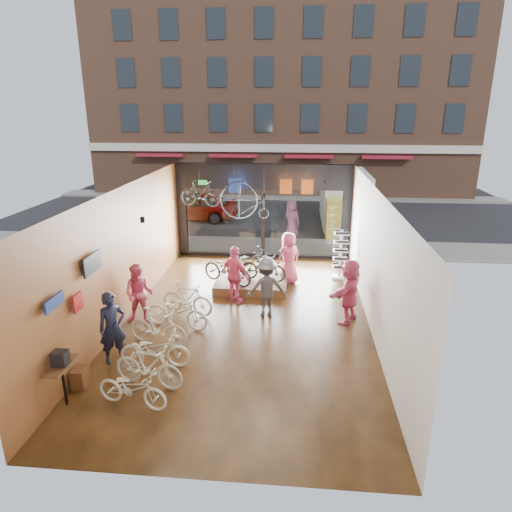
# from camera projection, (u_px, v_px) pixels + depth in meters

# --- Properties ---
(ground_plane) EXTENTS (7.00, 12.00, 0.04)m
(ground_plane) POSITION_uv_depth(u_px,v_px,m) (247.00, 321.00, 13.25)
(ground_plane) COLOR black
(ground_plane) RESTS_ON ground
(ceiling) EXTENTS (7.00, 12.00, 0.04)m
(ceiling) POSITION_uv_depth(u_px,v_px,m) (246.00, 189.00, 12.05)
(ceiling) COLOR black
(ceiling) RESTS_ON ground
(wall_left) EXTENTS (0.04, 12.00, 3.80)m
(wall_left) POSITION_uv_depth(u_px,v_px,m) (123.00, 255.00, 12.96)
(wall_left) COLOR brown
(wall_left) RESTS_ON ground
(wall_right) EXTENTS (0.04, 12.00, 3.80)m
(wall_right) POSITION_uv_depth(u_px,v_px,m) (375.00, 262.00, 12.33)
(wall_right) COLOR beige
(wall_right) RESTS_ON ground
(wall_back) EXTENTS (7.00, 0.04, 3.80)m
(wall_back) POSITION_uv_depth(u_px,v_px,m) (201.00, 382.00, 6.95)
(wall_back) COLOR beige
(wall_back) RESTS_ON ground
(storefront) EXTENTS (7.00, 0.26, 3.80)m
(storefront) POSITION_uv_depth(u_px,v_px,m) (263.00, 211.00, 18.32)
(storefront) COLOR black
(storefront) RESTS_ON ground
(exit_sign) EXTENTS (0.35, 0.06, 0.18)m
(exit_sign) POSITION_uv_depth(u_px,v_px,m) (203.00, 182.00, 18.07)
(exit_sign) COLOR #198C26
(exit_sign) RESTS_ON storefront
(street_road) EXTENTS (30.00, 18.00, 0.02)m
(street_road) POSITION_uv_depth(u_px,v_px,m) (275.00, 210.00, 27.43)
(street_road) COLOR black
(street_road) RESTS_ON ground
(sidewalk_near) EXTENTS (30.00, 2.40, 0.12)m
(sidewalk_near) POSITION_uv_depth(u_px,v_px,m) (265.00, 246.00, 20.03)
(sidewalk_near) COLOR slate
(sidewalk_near) RESTS_ON ground
(sidewalk_far) EXTENTS (30.00, 2.00, 0.12)m
(sidewalk_far) POSITION_uv_depth(u_px,v_px,m) (278.00, 196.00, 31.20)
(sidewalk_far) COLOR slate
(sidewalk_far) RESTS_ON ground
(opposite_building) EXTENTS (26.00, 5.00, 14.00)m
(opposite_building) POSITION_uv_depth(u_px,v_px,m) (281.00, 90.00, 31.40)
(opposite_building) COLOR brown
(opposite_building) RESTS_ON ground
(street_car) EXTENTS (4.61, 1.85, 1.57)m
(street_car) POSITION_uv_depth(u_px,v_px,m) (195.00, 206.00, 24.72)
(street_car) COLOR gray
(street_car) RESTS_ON street_road
(box_truck) EXTENTS (2.28, 6.85, 2.70)m
(box_truck) POSITION_uv_depth(u_px,v_px,m) (346.00, 202.00, 22.89)
(box_truck) COLOR silver
(box_truck) RESTS_ON street_road
(floor_bike_0) EXTENTS (1.64, 0.85, 0.82)m
(floor_bike_0) POSITION_uv_depth(u_px,v_px,m) (132.00, 388.00, 9.33)
(floor_bike_0) COLOR beige
(floor_bike_0) RESTS_ON ground_plane
(floor_bike_1) EXTENTS (1.73, 0.82, 1.00)m
(floor_bike_1) POSITION_uv_depth(u_px,v_px,m) (148.00, 366.00, 9.97)
(floor_bike_1) COLOR beige
(floor_bike_1) RESTS_ON ground_plane
(floor_bike_2) EXTENTS (1.71, 0.69, 0.88)m
(floor_bike_2) POSITION_uv_depth(u_px,v_px,m) (155.00, 350.00, 10.77)
(floor_bike_2) COLOR beige
(floor_bike_2) RESTS_ON ground_plane
(floor_bike_3) EXTENTS (1.78, 0.91, 1.03)m
(floor_bike_3) POSITION_uv_depth(u_px,v_px,m) (158.00, 327.00, 11.70)
(floor_bike_3) COLOR beige
(floor_bike_3) RESTS_ON ground_plane
(floor_bike_4) EXTENTS (1.94, 1.01, 0.97)m
(floor_bike_4) POSITION_uv_depth(u_px,v_px,m) (177.00, 312.00, 12.65)
(floor_bike_4) COLOR beige
(floor_bike_4) RESTS_ON ground_plane
(floor_bike_5) EXTENTS (1.72, 0.92, 1.00)m
(floor_bike_5) POSITION_uv_depth(u_px,v_px,m) (187.00, 298.00, 13.51)
(floor_bike_5) COLOR beige
(floor_bike_5) RESTS_ON ground_plane
(display_platform) EXTENTS (2.40, 1.80, 0.30)m
(display_platform) POSITION_uv_depth(u_px,v_px,m) (251.00, 284.00, 15.57)
(display_platform) COLOR #4A2F1C
(display_platform) RESTS_ON ground_plane
(display_bike_left) EXTENTS (1.97, 1.45, 0.99)m
(display_bike_left) POSITION_uv_depth(u_px,v_px,m) (227.00, 269.00, 15.06)
(display_bike_left) COLOR black
(display_bike_left) RESTS_ON display_platform
(display_bike_mid) EXTENTS (1.67, 0.85, 0.96)m
(display_bike_mid) POSITION_uv_depth(u_px,v_px,m) (263.00, 267.00, 15.29)
(display_bike_mid) COLOR black
(display_bike_mid) RESTS_ON display_platform
(display_bike_right) EXTENTS (1.78, 1.40, 0.90)m
(display_bike_right) POSITION_uv_depth(u_px,v_px,m) (250.00, 262.00, 15.92)
(display_bike_right) COLOR black
(display_bike_right) RESTS_ON display_platform
(customer_0) EXTENTS (0.78, 0.74, 1.79)m
(customer_0) POSITION_uv_depth(u_px,v_px,m) (112.00, 328.00, 10.85)
(customer_0) COLOR #161C33
(customer_0) RESTS_ON ground_plane
(customer_1) EXTENTS (0.87, 0.69, 1.75)m
(customer_1) POSITION_uv_depth(u_px,v_px,m) (139.00, 294.00, 12.85)
(customer_1) COLOR #CC4C72
(customer_1) RESTS_ON ground_plane
(customer_2) EXTENTS (1.14, 0.98, 1.83)m
(customer_2) POSITION_uv_depth(u_px,v_px,m) (235.00, 275.00, 14.18)
(customer_2) COLOR #CC4C72
(customer_2) RESTS_ON ground_plane
(customer_3) EXTENTS (1.30, 0.96, 1.80)m
(customer_3) POSITION_uv_depth(u_px,v_px,m) (266.00, 288.00, 13.25)
(customer_3) COLOR #3F3F44
(customer_3) RESTS_ON ground_plane
(customer_4) EXTENTS (1.07, 0.97, 1.83)m
(customer_4) POSITION_uv_depth(u_px,v_px,m) (289.00, 258.00, 15.77)
(customer_4) COLOR #CC4C72
(customer_4) RESTS_ON ground_plane
(customer_5) EXTENTS (1.29, 1.80, 1.87)m
(customer_5) POSITION_uv_depth(u_px,v_px,m) (349.00, 291.00, 12.90)
(customer_5) COLOR #CC4C72
(customer_5) RESTS_ON ground_plane
(sunglasses_rack) EXTENTS (0.64, 0.58, 1.79)m
(sunglasses_rack) POSITION_uv_depth(u_px,v_px,m) (340.00, 255.00, 16.22)
(sunglasses_rack) COLOR white
(sunglasses_rack) RESTS_ON ground_plane
(wall_merch) EXTENTS (0.40, 2.40, 2.60)m
(wall_merch) POSITION_uv_depth(u_px,v_px,m) (72.00, 331.00, 9.82)
(wall_merch) COLOR navy
(wall_merch) RESTS_ON wall_left
(penny_farthing) EXTENTS (1.78, 0.06, 1.43)m
(penny_farthing) POSITION_uv_depth(u_px,v_px,m) (247.00, 202.00, 17.16)
(penny_farthing) COLOR black
(penny_farthing) RESTS_ON ceiling
(hung_bike) EXTENTS (1.64, 0.78, 0.95)m
(hung_bike) POSITION_uv_depth(u_px,v_px,m) (200.00, 193.00, 16.49)
(hung_bike) COLOR black
(hung_bike) RESTS_ON ceiling
(jersey_left) EXTENTS (0.45, 0.03, 0.55)m
(jersey_left) POSITION_uv_depth(u_px,v_px,m) (235.00, 186.00, 17.30)
(jersey_left) COLOR #1E3F99
(jersey_left) RESTS_ON ceiling
(jersey_mid) EXTENTS (0.45, 0.03, 0.55)m
(jersey_mid) POSITION_uv_depth(u_px,v_px,m) (286.00, 186.00, 17.13)
(jersey_mid) COLOR #CC5919
(jersey_mid) RESTS_ON ceiling
(jersey_right) EXTENTS (0.45, 0.03, 0.55)m
(jersey_right) POSITION_uv_depth(u_px,v_px,m) (307.00, 187.00, 17.06)
(jersey_right) COLOR #CC5919
(jersey_right) RESTS_ON ceiling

